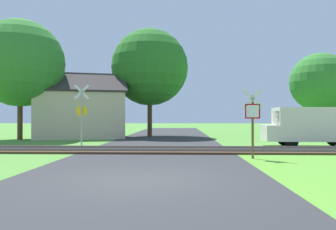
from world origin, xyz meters
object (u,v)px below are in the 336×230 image
(house, at_px, (81,113))
(tree_center, at_px, (150,67))
(tree_far, at_px, (320,82))
(tree_left, at_px, (20,63))
(crossing_sign_far, at_px, (82,111))
(mail_truck, at_px, (310,125))
(stop_sign_near, at_px, (253,117))

(house, distance_m, tree_center, 7.17)
(tree_center, bearing_deg, tree_far, 4.02)
(house, relative_size, tree_left, 0.91)
(crossing_sign_far, height_order, tree_left, tree_left)
(crossing_sign_far, relative_size, tree_left, 0.40)
(tree_center, bearing_deg, crossing_sign_far, -107.45)
(tree_left, xyz_separation_m, tree_far, (24.56, 5.55, -0.94))
(tree_far, bearing_deg, mail_truck, -115.38)
(house, distance_m, tree_far, 21.09)
(house, relative_size, tree_center, 0.88)
(crossing_sign_far, distance_m, tree_center, 11.05)
(house, bearing_deg, tree_far, -6.67)
(mail_truck, bearing_deg, tree_left, 76.43)
(stop_sign_near, bearing_deg, tree_far, -107.17)
(stop_sign_near, distance_m, tree_left, 18.88)
(stop_sign_near, distance_m, tree_center, 16.82)
(stop_sign_near, bearing_deg, tree_left, -22.44)
(tree_center, relative_size, tree_left, 1.04)
(house, xyz_separation_m, tree_far, (20.64, 3.33, 2.80))
(tree_left, bearing_deg, tree_far, 12.74)
(tree_center, height_order, tree_far, tree_center)
(tree_left, bearing_deg, house, 29.48)
(stop_sign_near, relative_size, tree_far, 0.39)
(tree_center, bearing_deg, house, -157.45)
(crossing_sign_far, xyz_separation_m, tree_far, (18.27, 10.90, 2.74))
(tree_left, distance_m, tree_far, 25.20)
(house, relative_size, tree_far, 1.11)
(tree_left, bearing_deg, tree_center, 25.55)
(crossing_sign_far, height_order, tree_far, tree_far)
(stop_sign_near, xyz_separation_m, tree_center, (-5.59, 15.25, 4.37))
(tree_center, distance_m, tree_left, 10.41)
(tree_far, bearing_deg, tree_left, -167.26)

